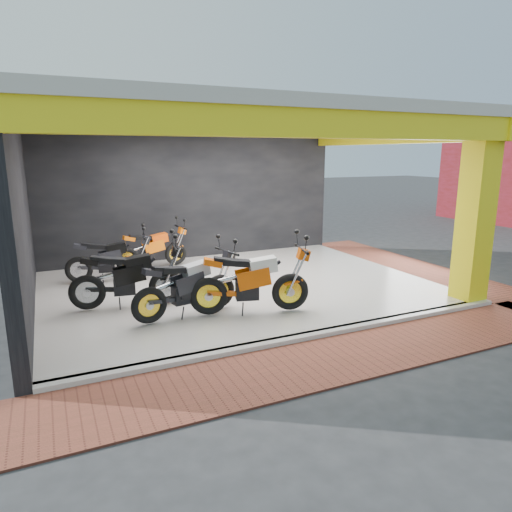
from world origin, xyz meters
The scene contains 16 objects.
ground centered at (0.00, 0.00, 0.00)m, with size 80.00×80.00×0.00m, color #2D2D30.
showroom_floor centered at (0.00, 2.00, 0.05)m, with size 8.00×6.00×0.10m, color white.
showroom_ceiling centered at (0.00, 2.00, 3.60)m, with size 8.40×6.40×0.20m, color beige.
back_wall centered at (0.00, 5.10, 1.75)m, with size 8.20×0.20×3.50m, color black.
left_wall centered at (-4.10, 2.00, 1.75)m, with size 0.20×6.20×3.50m, color black.
corner_column centered at (3.75, -0.75, 1.75)m, with size 0.50×0.50×3.50m, color yellow.
header_beam_front centered at (0.00, -1.00, 3.30)m, with size 8.40×0.30×0.40m, color yellow.
header_beam_right centered at (4.00, 2.00, 3.30)m, with size 0.30×6.40×0.40m, color yellow.
floor_kerb centered at (0.00, -1.02, 0.05)m, with size 8.00×0.20×0.10m, color white.
paver_front centered at (0.00, -1.80, 0.01)m, with size 9.00×1.40×0.03m, color brown.
paver_right centered at (4.80, 2.00, 0.01)m, with size 1.40×7.00×0.03m, color brown.
moto_hero centered at (0.19, 0.04, 0.79)m, with size 2.25×0.83×1.38m, color #DA5309, non-canonical shape.
moto_row_a centered at (-0.92, 0.68, 0.74)m, with size 2.08×0.77×1.27m, color black, non-canonical shape.
moto_row_b centered at (-1.73, 1.37, 0.76)m, with size 2.16×0.80×1.32m, color black, non-canonical shape.
moto_row_c centered at (-0.77, 4.25, 0.68)m, with size 1.91×0.71×1.17m, color orange, non-canonical shape.
moto_row_d centered at (-1.88, 3.31, 0.69)m, with size 1.94×0.72×1.18m, color black, non-canonical shape.
Camera 1 is at (-3.65, -6.81, 2.89)m, focal length 32.00 mm.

